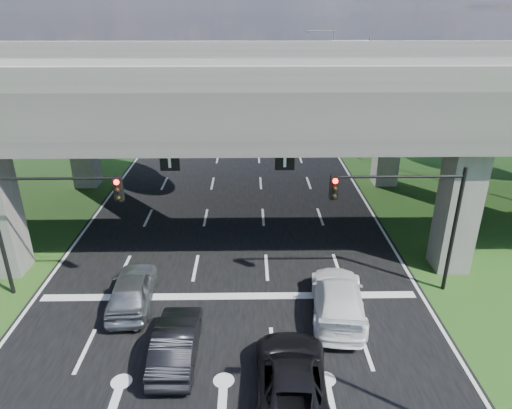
{
  "coord_description": "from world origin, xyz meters",
  "views": [
    {
      "loc": [
        0.95,
        -13.9,
        12.14
      ],
      "look_at": [
        1.28,
        7.35,
        2.91
      ],
      "focal_mm": 32.0,
      "sensor_mm": 36.0,
      "label": 1
    }
  ],
  "objects_px": {
    "streetlight_far": "(360,90)",
    "car_white": "(338,298)",
    "car_trailing": "(292,379)",
    "car_silver": "(132,289)",
    "signal_left": "(44,210)",
    "signal_right": "(409,208)",
    "streetlight_beyond": "(329,67)",
    "car_dark": "(176,342)"
  },
  "relations": [
    {
      "from": "streetlight_far",
      "to": "car_white",
      "type": "xyz_separation_m",
      "value": [
        -5.42,
        -21.82,
        -5.05
      ]
    },
    {
      "from": "car_trailing",
      "to": "car_silver",
      "type": "bearing_deg",
      "value": -36.84
    },
    {
      "from": "signal_left",
      "to": "car_silver",
      "type": "height_order",
      "value": "signal_left"
    },
    {
      "from": "streetlight_far",
      "to": "car_trailing",
      "type": "bearing_deg",
      "value": -106.46
    },
    {
      "from": "signal_right",
      "to": "streetlight_beyond",
      "type": "relative_size",
      "value": 0.6
    },
    {
      "from": "car_trailing",
      "to": "streetlight_beyond",
      "type": "bearing_deg",
      "value": -98.01
    },
    {
      "from": "signal_left",
      "to": "car_white",
      "type": "xyz_separation_m",
      "value": [
        12.5,
        -1.77,
        -3.39
      ]
    },
    {
      "from": "streetlight_beyond",
      "to": "car_silver",
      "type": "height_order",
      "value": "streetlight_beyond"
    },
    {
      "from": "car_dark",
      "to": "car_trailing",
      "type": "relative_size",
      "value": 0.84
    },
    {
      "from": "signal_right",
      "to": "car_silver",
      "type": "distance_m",
      "value": 12.53
    },
    {
      "from": "car_trailing",
      "to": "signal_right",
      "type": "bearing_deg",
      "value": -128.89
    },
    {
      "from": "streetlight_far",
      "to": "signal_left",
      "type": "bearing_deg",
      "value": -131.78
    },
    {
      "from": "signal_right",
      "to": "car_silver",
      "type": "xyz_separation_m",
      "value": [
        -12.03,
        -0.94,
        -3.39
      ]
    },
    {
      "from": "streetlight_far",
      "to": "streetlight_beyond",
      "type": "relative_size",
      "value": 1.0
    },
    {
      "from": "streetlight_beyond",
      "to": "car_dark",
      "type": "bearing_deg",
      "value": -106.4
    },
    {
      "from": "streetlight_beyond",
      "to": "car_silver",
      "type": "bearing_deg",
      "value": -111.13
    },
    {
      "from": "signal_left",
      "to": "car_silver",
      "type": "distance_m",
      "value": 5.05
    },
    {
      "from": "car_white",
      "to": "car_trailing",
      "type": "height_order",
      "value": "car_white"
    },
    {
      "from": "streetlight_beyond",
      "to": "car_dark",
      "type": "height_order",
      "value": "streetlight_beyond"
    },
    {
      "from": "car_white",
      "to": "streetlight_far",
      "type": "bearing_deg",
      "value": -97.49
    },
    {
      "from": "signal_left",
      "to": "streetlight_far",
      "type": "distance_m",
      "value": 26.95
    },
    {
      "from": "car_white",
      "to": "car_trailing",
      "type": "xyz_separation_m",
      "value": [
        -2.36,
        -4.5,
        -0.05
      ]
    },
    {
      "from": "streetlight_far",
      "to": "car_white",
      "type": "bearing_deg",
      "value": -103.94
    },
    {
      "from": "signal_left",
      "to": "car_dark",
      "type": "bearing_deg",
      "value": -35.92
    },
    {
      "from": "car_silver",
      "to": "signal_right",
      "type": "bearing_deg",
      "value": -179.11
    },
    {
      "from": "streetlight_far",
      "to": "car_dark",
      "type": "distance_m",
      "value": 27.64
    },
    {
      "from": "streetlight_beyond",
      "to": "car_white",
      "type": "height_order",
      "value": "streetlight_beyond"
    },
    {
      "from": "car_dark",
      "to": "car_trailing",
      "type": "bearing_deg",
      "value": 155.05
    },
    {
      "from": "streetlight_far",
      "to": "car_dark",
      "type": "relative_size",
      "value": 2.3
    },
    {
      "from": "car_white",
      "to": "car_trailing",
      "type": "relative_size",
      "value": 1.02
    },
    {
      "from": "car_white",
      "to": "car_dark",
      "type": "bearing_deg",
      "value": 28.29
    },
    {
      "from": "signal_right",
      "to": "streetlight_far",
      "type": "relative_size",
      "value": 0.6
    },
    {
      "from": "signal_right",
      "to": "car_dark",
      "type": "height_order",
      "value": "signal_right"
    },
    {
      "from": "streetlight_beyond",
      "to": "signal_right",
      "type": "bearing_deg",
      "value": -93.61
    },
    {
      "from": "car_dark",
      "to": "car_white",
      "type": "height_order",
      "value": "car_white"
    },
    {
      "from": "signal_left",
      "to": "car_dark",
      "type": "distance_m",
      "value": 8.2
    },
    {
      "from": "car_dark",
      "to": "car_white",
      "type": "xyz_separation_m",
      "value": [
        6.48,
        2.6,
        0.05
      ]
    },
    {
      "from": "streetlight_beyond",
      "to": "car_trailing",
      "type": "bearing_deg",
      "value": -100.41
    },
    {
      "from": "car_white",
      "to": "streetlight_beyond",
      "type": "bearing_deg",
      "value": -91.7
    },
    {
      "from": "streetlight_far",
      "to": "car_trailing",
      "type": "height_order",
      "value": "streetlight_far"
    },
    {
      "from": "car_trailing",
      "to": "signal_left",
      "type": "bearing_deg",
      "value": -29.32
    },
    {
      "from": "car_white",
      "to": "car_silver",
      "type": "bearing_deg",
      "value": 1.14
    }
  ]
}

